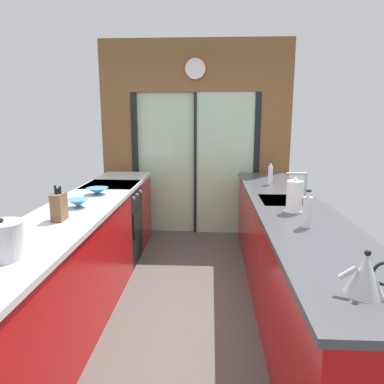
{
  "coord_description": "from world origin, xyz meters",
  "views": [
    {
      "loc": [
        0.22,
        -2.74,
        1.68
      ],
      "look_at": [
        0.04,
        0.69,
        0.96
      ],
      "focal_mm": 33.93,
      "sensor_mm": 36.0,
      "label": 1
    }
  ],
  "objects_px": {
    "oven_range": "(113,223)",
    "mixing_bowl_mid": "(78,203)",
    "soap_bottle_far": "(270,175)",
    "stock_pot": "(3,240)",
    "mixing_bowl_far": "(97,191)",
    "knife_block": "(59,207)",
    "kettle": "(366,275)",
    "soap_bottle_near": "(307,211)",
    "paper_towel_roll": "(294,197)"
  },
  "relations": [
    {
      "from": "mixing_bowl_far",
      "to": "soap_bottle_far",
      "type": "xyz_separation_m",
      "value": [
        1.78,
        0.62,
        0.08
      ]
    },
    {
      "from": "mixing_bowl_mid",
      "to": "paper_towel_roll",
      "type": "xyz_separation_m",
      "value": [
        1.78,
        -0.06,
        0.09
      ]
    },
    {
      "from": "mixing_bowl_mid",
      "to": "stock_pot",
      "type": "height_order",
      "value": "stock_pot"
    },
    {
      "from": "stock_pot",
      "to": "soap_bottle_far",
      "type": "distance_m",
      "value": 2.88
    },
    {
      "from": "mixing_bowl_mid",
      "to": "soap_bottle_far",
      "type": "xyz_separation_m",
      "value": [
        1.78,
        1.14,
        0.07
      ]
    },
    {
      "from": "knife_block",
      "to": "paper_towel_roll",
      "type": "height_order",
      "value": "paper_towel_roll"
    },
    {
      "from": "mixing_bowl_far",
      "to": "paper_towel_roll",
      "type": "bearing_deg",
      "value": -18.04
    },
    {
      "from": "mixing_bowl_mid",
      "to": "oven_range",
      "type": "bearing_deg",
      "value": 90.98
    },
    {
      "from": "oven_range",
      "to": "mixing_bowl_far",
      "type": "relative_size",
      "value": 4.24
    },
    {
      "from": "soap_bottle_far",
      "to": "kettle",
      "type": "bearing_deg",
      "value": -89.95
    },
    {
      "from": "knife_block",
      "to": "soap_bottle_far",
      "type": "bearing_deg",
      "value": 40.54
    },
    {
      "from": "mixing_bowl_mid",
      "to": "knife_block",
      "type": "height_order",
      "value": "knife_block"
    },
    {
      "from": "oven_range",
      "to": "knife_block",
      "type": "relative_size",
      "value": 3.49
    },
    {
      "from": "paper_towel_roll",
      "to": "stock_pot",
      "type": "bearing_deg",
      "value": -149.2
    },
    {
      "from": "oven_range",
      "to": "mixing_bowl_mid",
      "type": "height_order",
      "value": "mixing_bowl_mid"
    },
    {
      "from": "knife_block",
      "to": "paper_towel_roll",
      "type": "relative_size",
      "value": 0.93
    },
    {
      "from": "soap_bottle_near",
      "to": "soap_bottle_far",
      "type": "xyz_separation_m",
      "value": [
        0.0,
        1.6,
        -0.0
      ]
    },
    {
      "from": "mixing_bowl_mid",
      "to": "soap_bottle_near",
      "type": "bearing_deg",
      "value": -14.39
    },
    {
      "from": "knife_block",
      "to": "kettle",
      "type": "bearing_deg",
      "value": -30.42
    },
    {
      "from": "knife_block",
      "to": "soap_bottle_far",
      "type": "distance_m",
      "value": 2.34
    },
    {
      "from": "soap_bottle_far",
      "to": "mixing_bowl_far",
      "type": "bearing_deg",
      "value": -160.85
    },
    {
      "from": "knife_block",
      "to": "stock_pot",
      "type": "relative_size",
      "value": 1.15
    },
    {
      "from": "soap_bottle_far",
      "to": "soap_bottle_near",
      "type": "bearing_deg",
      "value": -90.0
    },
    {
      "from": "mixing_bowl_mid",
      "to": "soap_bottle_near",
      "type": "height_order",
      "value": "soap_bottle_near"
    },
    {
      "from": "knife_block",
      "to": "paper_towel_roll",
      "type": "xyz_separation_m",
      "value": [
        1.78,
        0.32,
        0.02
      ]
    },
    {
      "from": "mixing_bowl_mid",
      "to": "soap_bottle_near",
      "type": "xyz_separation_m",
      "value": [
        1.78,
        -0.46,
        0.07
      ]
    },
    {
      "from": "stock_pot",
      "to": "oven_range",
      "type": "bearing_deg",
      "value": 90.48
    },
    {
      "from": "kettle",
      "to": "soap_bottle_far",
      "type": "height_order",
      "value": "soap_bottle_far"
    },
    {
      "from": "oven_range",
      "to": "paper_towel_roll",
      "type": "distance_m",
      "value": 2.21
    },
    {
      "from": "mixing_bowl_mid",
      "to": "soap_bottle_far",
      "type": "bearing_deg",
      "value": 32.66
    },
    {
      "from": "mixing_bowl_mid",
      "to": "soap_bottle_near",
      "type": "relative_size",
      "value": 0.69
    },
    {
      "from": "soap_bottle_near",
      "to": "soap_bottle_far",
      "type": "relative_size",
      "value": 1.02
    },
    {
      "from": "oven_range",
      "to": "soap_bottle_near",
      "type": "height_order",
      "value": "soap_bottle_near"
    },
    {
      "from": "oven_range",
      "to": "mixing_bowl_far",
      "type": "distance_m",
      "value": 0.75
    },
    {
      "from": "mixing_bowl_mid",
      "to": "mixing_bowl_far",
      "type": "height_order",
      "value": "mixing_bowl_mid"
    },
    {
      "from": "knife_block",
      "to": "kettle",
      "type": "distance_m",
      "value": 2.07
    },
    {
      "from": "oven_range",
      "to": "kettle",
      "type": "bearing_deg",
      "value": -54.35
    },
    {
      "from": "kettle",
      "to": "soap_bottle_near",
      "type": "relative_size",
      "value": 0.95
    },
    {
      "from": "knife_block",
      "to": "kettle",
      "type": "xyz_separation_m",
      "value": [
        1.78,
        -1.05,
        -0.01
      ]
    },
    {
      "from": "knife_block",
      "to": "paper_towel_roll",
      "type": "distance_m",
      "value": 1.81
    },
    {
      "from": "knife_block",
      "to": "soap_bottle_far",
      "type": "relative_size",
      "value": 1.01
    },
    {
      "from": "mixing_bowl_far",
      "to": "soap_bottle_near",
      "type": "xyz_separation_m",
      "value": [
        1.78,
        -0.98,
        0.08
      ]
    },
    {
      "from": "stock_pot",
      "to": "soap_bottle_far",
      "type": "bearing_deg",
      "value": 51.77
    },
    {
      "from": "soap_bottle_near",
      "to": "stock_pot",
      "type": "bearing_deg",
      "value": -159.62
    },
    {
      "from": "soap_bottle_near",
      "to": "paper_towel_roll",
      "type": "bearing_deg",
      "value": 90.0
    },
    {
      "from": "stock_pot",
      "to": "soap_bottle_near",
      "type": "relative_size",
      "value": 0.86
    },
    {
      "from": "oven_range",
      "to": "soap_bottle_far",
      "type": "distance_m",
      "value": 1.89
    },
    {
      "from": "oven_range",
      "to": "soap_bottle_far",
      "type": "relative_size",
      "value": 3.53
    },
    {
      "from": "oven_range",
      "to": "stock_pot",
      "type": "xyz_separation_m",
      "value": [
        0.02,
        -2.2,
        0.57
      ]
    },
    {
      "from": "kettle",
      "to": "soap_bottle_far",
      "type": "bearing_deg",
      "value": 90.05
    }
  ]
}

